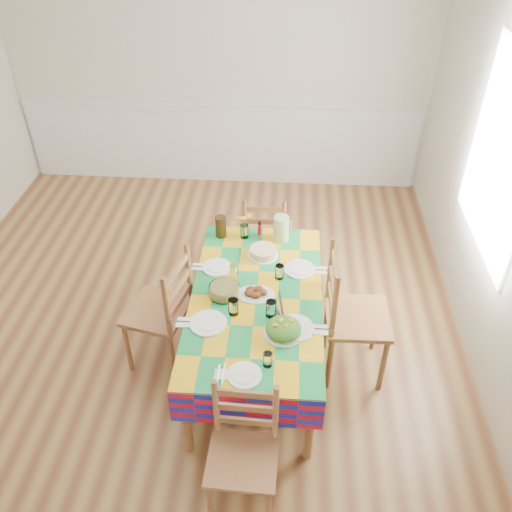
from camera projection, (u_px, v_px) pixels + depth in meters
The scene contains 23 objects.
room at pixel (172, 187), 3.67m from camera, with size 4.58×5.08×2.78m.
wainscot at pixel (221, 142), 6.16m from camera, with size 4.41×0.06×0.92m.
window_right at pixel (500, 157), 3.70m from camera, with size 1.40×1.40×0.00m, color white.
dining_table at pixel (256, 305), 3.85m from camera, with size 0.93×1.72×0.67m.
setting_near_head at pixel (252, 369), 3.26m from camera, with size 0.34×0.23×0.10m.
setting_left_near at pixel (217, 317), 3.61m from camera, with size 0.46×0.27×0.12m.
setting_left_far at pixel (222, 269), 4.02m from camera, with size 0.40×0.24×0.11m.
setting_right_near at pixel (287, 321), 3.58m from camera, with size 0.48×0.28×0.12m.
setting_right_far at pixel (293, 270), 4.00m from camera, with size 0.44×0.26×0.11m.
meat_platter at pixel (255, 293), 3.81m from camera, with size 0.27×0.19×0.05m.
salad_platter at pixel (283, 329), 3.50m from camera, with size 0.26×0.26×0.11m.
pasta_bowl at pixel (224, 290), 3.80m from camera, with size 0.22×0.22×0.08m.
cake at pixel (263, 252), 4.16m from camera, with size 0.24×0.24×0.07m.
serving_utensils at pixel (278, 304), 3.74m from camera, with size 0.12×0.28×0.01m.
flower_vase at pixel (244, 228), 4.32m from camera, with size 0.14×0.11×0.22m.
hot_sauce at pixel (260, 228), 4.36m from camera, with size 0.03×0.03×0.13m, color red.
green_pitcher at pixel (281, 228), 4.29m from camera, with size 0.12×0.12×0.21m, color #B0CB8F.
tea_pitcher at pixel (221, 226), 4.34m from camera, with size 0.09×0.09×0.18m, color black.
name_card at pixel (245, 393), 3.13m from camera, with size 0.07×0.02×0.02m, color white.
chair_near at pixel (243, 454), 3.09m from camera, with size 0.41×0.39×0.90m.
chair_far at pixel (265, 236), 4.80m from camera, with size 0.39×0.37×0.87m.
chair_left at pixel (163, 312), 3.94m from camera, with size 0.51×0.53×1.01m.
chair_right at pixel (351, 317), 3.85m from camera, with size 0.46×0.48×1.06m.
Camera 1 is at (0.79, -3.15, 3.22)m, focal length 38.00 mm.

